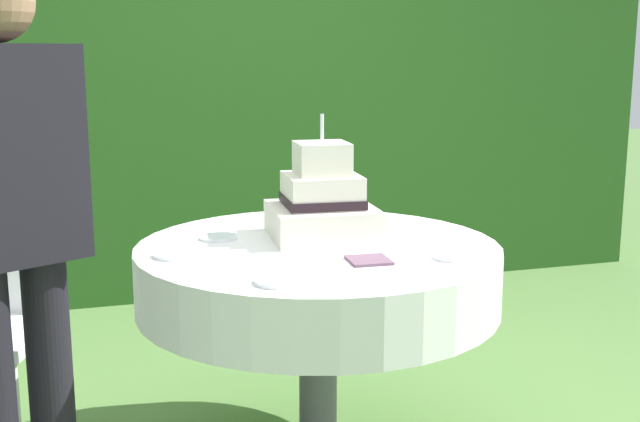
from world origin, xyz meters
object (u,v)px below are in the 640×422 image
serving_plate_far (452,257)px  napkin_stack (369,260)px  serving_plate_right (280,281)px  wedding_cake (323,203)px  standing_person (10,231)px  cake_table (318,279)px  serving_plate_left (175,255)px  serving_plate_near (219,237)px

serving_plate_far → napkin_stack: bearing=171.1°
serving_plate_right → napkin_stack: 0.34m
wedding_cake → serving_plate_far: (0.29, -0.39, -0.11)m
napkin_stack → standing_person: size_ratio=0.08×
napkin_stack → standing_person: 1.00m
napkin_stack → serving_plate_far: bearing=-8.9°
cake_table → wedding_cake: (0.05, 0.10, 0.23)m
cake_table → napkin_stack: bearing=-72.1°
serving_plate_left → standing_person: 0.53m
cake_table → standing_person: (-0.90, -0.26, 0.27)m
serving_plate_left → napkin_stack: bearing=-22.8°
serving_plate_left → serving_plate_right: 0.44m
serving_plate_near → serving_plate_left: same height
serving_plate_right → serving_plate_near: bearing=97.0°
serving_plate_left → standing_person: standing_person is taller
serving_plate_near → standing_person: size_ratio=0.08×
cake_table → napkin_stack: 0.29m
cake_table → standing_person: size_ratio=0.73×
serving_plate_near → serving_plate_right: (0.07, -0.56, 0.00)m
wedding_cake → serving_plate_near: bearing=168.1°
cake_table → napkin_stack: size_ratio=9.76×
serving_plate_right → napkin_stack: size_ratio=1.15×
cake_table → serving_plate_left: (-0.46, -0.02, 0.12)m
wedding_cake → napkin_stack: wedding_cake is taller
serving_plate_near → serving_plate_far: same height
serving_plate_near → serving_plate_left: 0.25m
serving_plate_near → serving_plate_right: bearing=-83.0°
wedding_cake → standing_person: (-0.95, -0.36, 0.04)m
cake_table → napkin_stack: napkin_stack is taller
serving_plate_near → wedding_cake: bearing=-11.9°
serving_plate_right → napkin_stack: (0.31, 0.14, -0.00)m
serving_plate_left → serving_plate_far: bearing=-18.6°
serving_plate_far → cake_table: bearing=138.9°
standing_person → serving_plate_far: bearing=-1.4°
wedding_cake → serving_plate_left: bearing=-166.6°
cake_table → serving_plate_near: bearing=150.3°
wedding_cake → standing_person: bearing=-159.3°
standing_person → serving_plate_left: bearing=28.3°
wedding_cake → serving_plate_right: bearing=-119.0°
wedding_cake → napkin_stack: bearing=-84.1°
serving_plate_right → wedding_cake: bearing=61.0°
napkin_stack → standing_person: bearing=-179.4°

